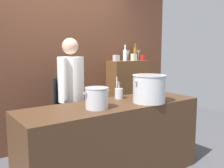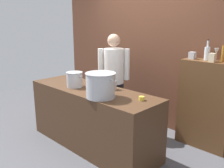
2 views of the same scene
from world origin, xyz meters
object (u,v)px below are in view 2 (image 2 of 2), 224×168
at_px(butter_jar, 142,98).
at_px(spice_tin_cream, 212,58).
at_px(wine_glass_short, 216,52).
at_px(spice_tin_silver, 192,55).
at_px(wine_bottle_amber, 224,53).
at_px(wine_bottle_clear, 207,53).
at_px(stockpot_large, 101,85).
at_px(chef, 114,76).
at_px(stockpot_small, 75,79).
at_px(utensil_crock, 113,85).

relative_size(butter_jar, spice_tin_cream, 0.60).
bearing_deg(butter_jar, wine_glass_short, 70.99).
distance_m(butter_jar, spice_tin_cream, 1.19).
relative_size(wine_glass_short, spice_tin_silver, 1.72).
relative_size(butter_jar, wine_bottle_amber, 0.23).
bearing_deg(wine_bottle_amber, wine_bottle_clear, -179.68).
bearing_deg(wine_bottle_clear, stockpot_large, -118.32).
distance_m(chef, stockpot_small, 0.77).
xyz_separation_m(chef, wine_glass_short, (1.45, 0.59, 0.47)).
height_order(stockpot_large, spice_tin_cream, spice_tin_cream).
xyz_separation_m(stockpot_small, butter_jar, (1.12, 0.18, -0.09)).
distance_m(butter_jar, wine_bottle_amber, 1.34).
height_order(wine_glass_short, spice_tin_cream, wine_glass_short).
bearing_deg(wine_glass_short, butter_jar, -109.01).
relative_size(stockpot_large, wine_bottle_amber, 1.40).
distance_m(chef, utensil_crock, 0.64).
bearing_deg(butter_jar, spice_tin_silver, 85.66).
bearing_deg(stockpot_large, wine_bottle_amber, 54.81).
relative_size(wine_bottle_amber, spice_tin_cream, 2.66).
bearing_deg(wine_glass_short, wine_bottle_clear, -155.39).
relative_size(stockpot_small, wine_glass_short, 1.74).
distance_m(stockpot_large, stockpot_small, 0.67).
height_order(wine_bottle_amber, spice_tin_cream, wine_bottle_amber).
xyz_separation_m(wine_bottle_amber, wine_glass_short, (-0.12, 0.05, 0.00)).
bearing_deg(butter_jar, spice_tin_cream, 68.00).
xyz_separation_m(chef, stockpot_large, (0.59, -0.85, 0.10)).
relative_size(butter_jar, spice_tin_silver, 0.70).
distance_m(stockpot_small, utensil_crock, 0.60).
bearing_deg(wine_bottle_clear, butter_jar, -104.67).
relative_size(chef, wine_glass_short, 9.30).
distance_m(stockpot_large, wine_glass_short, 1.72).
bearing_deg(wine_glass_short, spice_tin_silver, -167.33).
bearing_deg(chef, spice_tin_silver, 164.87).
bearing_deg(spice_tin_cream, utensil_crock, -138.24).
xyz_separation_m(chef, butter_jar, (1.04, -0.58, -0.04)).
xyz_separation_m(stockpot_large, spice_tin_cream, (0.87, 1.29, 0.31)).
bearing_deg(stockpot_small, spice_tin_cream, 38.14).
distance_m(stockpot_large, butter_jar, 0.55).
bearing_deg(chef, stockpot_large, 84.67).
height_order(wine_bottle_clear, wine_glass_short, wine_bottle_clear).
distance_m(chef, wine_glass_short, 1.63).
height_order(stockpot_large, spice_tin_silver, spice_tin_silver).
height_order(stockpot_small, butter_jar, stockpot_small).
height_order(chef, wine_glass_short, chef).
bearing_deg(stockpot_small, wine_bottle_clear, 42.63).
relative_size(utensil_crock, wine_bottle_clear, 0.94).
relative_size(chef, stockpot_small, 5.34).
distance_m(chef, wine_bottle_clear, 1.51).
height_order(chef, stockpot_large, chef).
distance_m(stockpot_large, wine_bottle_clear, 1.62).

